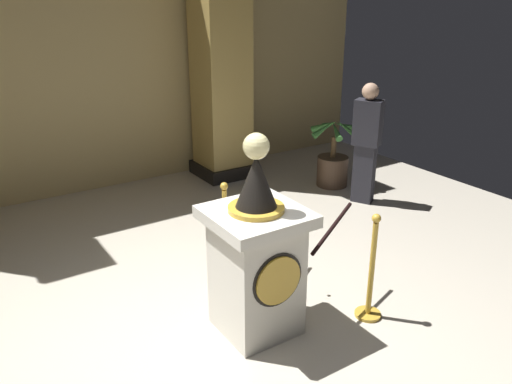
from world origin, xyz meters
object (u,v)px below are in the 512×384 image
potted_palm_right (333,163)px  bystander_guest (367,141)px  stanchion_near (371,282)px  pedestal_clock (256,258)px  stanchion_far (225,240)px

potted_palm_right → bystander_guest: bystander_guest is taller
stanchion_near → pedestal_clock: bearing=156.6°
stanchion_near → stanchion_far: bearing=114.7°
stanchion_far → bystander_guest: bystander_guest is taller
stanchion_far → potted_palm_right: potted_palm_right is taller
stanchion_near → potted_palm_right: size_ratio=0.96×
pedestal_clock → stanchion_near: pedestal_clock is taller
stanchion_near → stanchion_far: size_ratio=1.03×
pedestal_clock → bystander_guest: bearing=29.9°
pedestal_clock → potted_palm_right: bearing=39.0°
stanchion_near → stanchion_far: 1.59m
bystander_guest → pedestal_clock: bearing=-150.1°
pedestal_clock → bystander_guest: (2.85, 1.64, 0.19)m
potted_palm_right → bystander_guest: 0.90m
stanchion_near → stanchion_far: stanchion_near is taller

